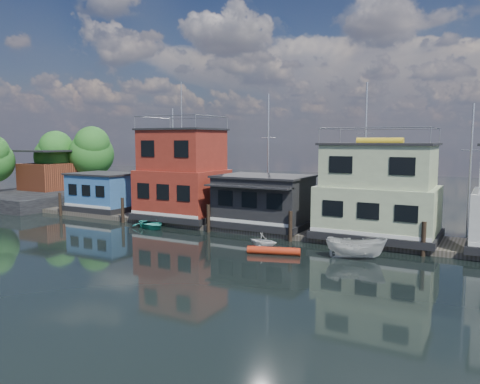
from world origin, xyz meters
The scene contains 13 objects.
ground centered at (0.00, 0.00, 0.00)m, with size 160.00×160.00×0.00m, color black.
dock centered at (0.00, 12.00, 0.20)m, with size 48.00×5.00×0.40m, color #595147.
houseboat_blue centered at (-18.00, 12.00, 2.21)m, with size 6.40×4.90×3.66m.
houseboat_red centered at (-8.50, 12.00, 4.10)m, with size 7.40×5.90×11.86m.
houseboat_dark centered at (-0.50, 11.98, 2.42)m, with size 7.40×6.10×4.06m.
houseboat_green centered at (8.50, 12.00, 3.55)m, with size 8.40×5.90×7.03m.
pilings centered at (-0.33, 9.20, 1.10)m, with size 42.28×0.28×2.20m.
background_masts centered at (4.76, 18.00, 5.55)m, with size 36.40×0.16×12.00m.
shore centered at (-30.67, 15.86, 3.60)m, with size 12.40×15.72×8.24m.
dinghy_white centered at (2.29, 6.21, 0.54)m, with size 1.77×2.05×1.08m, color white.
red_kayak centered at (3.60, 5.06, 0.25)m, with size 0.50×0.50×3.39m, color #B52C13.
dinghy_teal centered at (-9.03, 8.30, 0.35)m, with size 2.45×3.42×0.71m, color #238377.
motorboat centered at (8.48, 6.48, 0.70)m, with size 1.37×3.65×1.41m, color silver.
Camera 1 is at (15.84, -21.49, 7.25)m, focal length 35.00 mm.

